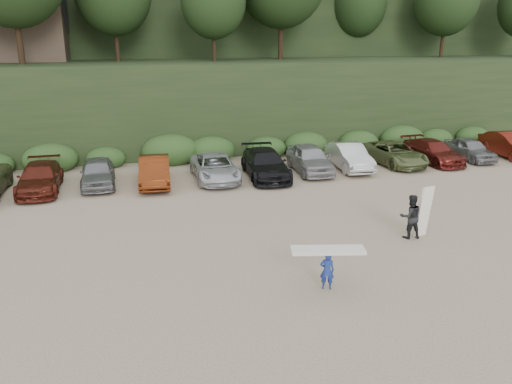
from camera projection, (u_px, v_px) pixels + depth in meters
name	position (u px, v px, depth m)	size (l,w,h in m)	color
ground	(259.00, 249.00, 18.90)	(120.00, 120.00, 0.00)	tan
parked_cars	(232.00, 165.00, 28.20)	(39.56, 6.20, 1.63)	#A1A1A5
child_surfer	(327.00, 262.00, 15.66)	(2.39, 1.17, 1.38)	navy
adult_surfer	(412.00, 216.00, 19.72)	(1.35, 0.77, 2.11)	black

